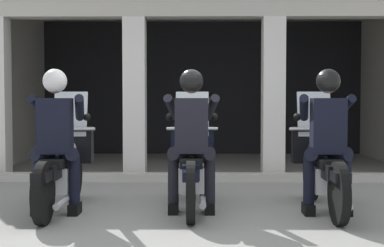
% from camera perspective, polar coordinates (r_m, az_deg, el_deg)
% --- Properties ---
extents(ground_plane, '(80.00, 80.00, 0.00)m').
position_cam_1_polar(ground_plane, '(9.41, 0.17, -5.18)').
color(ground_plane, gray).
extents(station_building, '(7.75, 4.44, 3.15)m').
position_cam_1_polar(station_building, '(11.37, 1.08, 6.02)').
color(station_building, black).
rests_on(station_building, ground).
extents(kerb_strip, '(7.25, 0.24, 0.12)m').
position_cam_1_polar(kerb_strip, '(8.76, 1.22, -5.37)').
color(kerb_strip, '#B7B5AD').
rests_on(kerb_strip, ground).
extents(motorcycle_left, '(0.62, 2.04, 1.35)m').
position_cam_1_polar(motorcycle_left, '(6.70, -12.77, -4.11)').
color(motorcycle_left, black).
rests_on(motorcycle_left, ground).
extents(police_officer_left, '(0.63, 0.61, 1.58)m').
position_cam_1_polar(police_officer_left, '(6.39, -13.41, -0.50)').
color(police_officer_left, black).
rests_on(police_officer_left, ground).
extents(motorcycle_center, '(0.62, 2.04, 1.35)m').
position_cam_1_polar(motorcycle_center, '(6.59, -0.01, -4.16)').
color(motorcycle_center, black).
rests_on(motorcycle_center, ground).
extents(police_officer_center, '(0.63, 0.61, 1.58)m').
position_cam_1_polar(police_officer_center, '(6.27, -0.05, -0.49)').
color(police_officer_center, black).
rests_on(police_officer_center, ground).
extents(motorcycle_right, '(0.62, 2.04, 1.35)m').
position_cam_1_polar(motorcycle_right, '(6.68, 12.77, -4.13)').
color(motorcycle_right, black).
rests_on(motorcycle_right, ground).
extents(police_officer_right, '(0.63, 0.61, 1.58)m').
position_cam_1_polar(police_officer_right, '(6.37, 13.34, -0.51)').
color(police_officer_right, black).
rests_on(police_officer_right, ground).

